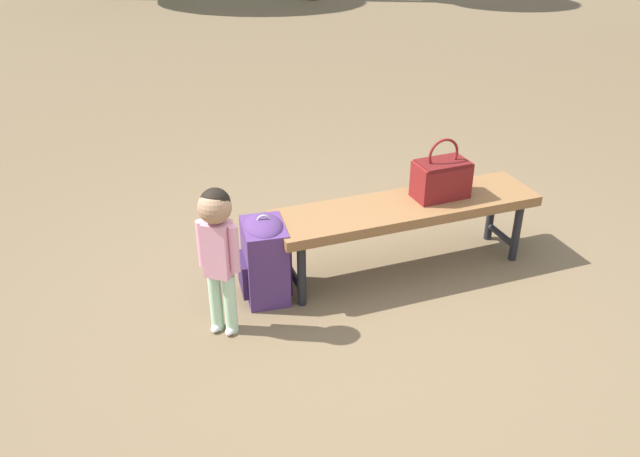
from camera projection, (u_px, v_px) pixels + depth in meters
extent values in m
plane|color=brown|center=(355.00, 313.00, 3.61)|extent=(40.00, 40.00, 0.00)
cube|color=brown|center=(407.00, 208.00, 3.82)|extent=(1.65, 0.81, 0.06)
cylinder|color=black|center=(302.00, 275.00, 3.60)|extent=(0.05, 0.05, 0.39)
cylinder|color=black|center=(286.00, 250.00, 3.83)|extent=(0.05, 0.05, 0.39)
cylinder|color=black|center=(516.00, 232.00, 4.02)|extent=(0.05, 0.05, 0.39)
cylinder|color=black|center=(491.00, 212.00, 4.25)|extent=(0.05, 0.05, 0.39)
cylinder|color=black|center=(294.00, 276.00, 3.76)|extent=(0.11, 0.28, 0.04)
cylinder|color=black|center=(501.00, 235.00, 4.18)|extent=(0.11, 0.28, 0.04)
cube|color=maroon|center=(441.00, 180.00, 3.83)|extent=(0.35, 0.25, 0.22)
cube|color=#561313|center=(443.00, 163.00, 3.78)|extent=(0.32, 0.25, 0.02)
torus|color=maroon|center=(444.00, 154.00, 3.75)|extent=(0.19, 0.06, 0.20)
cylinder|color=#B2D8B2|center=(230.00, 304.00, 3.40)|extent=(0.07, 0.07, 0.35)
cylinder|color=#B2D8B2|center=(216.00, 301.00, 3.42)|extent=(0.07, 0.07, 0.35)
ellipsoid|color=white|center=(231.00, 330.00, 3.45)|extent=(0.10, 0.09, 0.04)
ellipsoid|color=white|center=(216.00, 327.00, 3.48)|extent=(0.10, 0.09, 0.04)
cube|color=pink|center=(218.00, 249.00, 3.25)|extent=(0.16, 0.17, 0.30)
cylinder|color=pink|center=(234.00, 249.00, 3.22)|extent=(0.05, 0.05, 0.26)
cylinder|color=pink|center=(202.00, 244.00, 3.26)|extent=(0.05, 0.05, 0.26)
sphere|color=#A57A5B|center=(215.00, 207.00, 3.13)|extent=(0.17, 0.17, 0.17)
sphere|color=black|center=(215.00, 203.00, 3.13)|extent=(0.15, 0.15, 0.15)
cube|color=#4C2D66|center=(265.00, 261.00, 3.66)|extent=(0.33, 0.37, 0.46)
ellipsoid|color=#4C2D66|center=(264.00, 227.00, 3.56)|extent=(0.31, 0.35, 0.10)
cube|color=#311D42|center=(243.00, 275.00, 3.67)|extent=(0.11, 0.21, 0.21)
cube|color=#311D42|center=(289.00, 265.00, 3.63)|extent=(0.04, 0.06, 0.39)
cube|color=#311D42|center=(284.00, 252.00, 3.75)|extent=(0.04, 0.06, 0.39)
torus|color=#B2B2B7|center=(263.00, 221.00, 3.54)|extent=(0.07, 0.04, 0.07)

